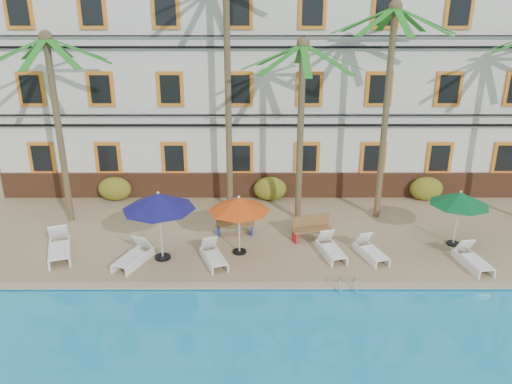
{
  "coord_description": "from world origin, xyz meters",
  "views": [
    {
      "loc": [
        -0.84,
        -14.69,
        8.69
      ],
      "look_at": [
        -0.81,
        3.0,
        2.0
      ],
      "focal_mm": 35.0,
      "sensor_mm": 36.0,
      "label": 1
    }
  ],
  "objects_px": {
    "palm_d": "(388,85)",
    "bench_left": "(235,222)",
    "umbrella_green": "(460,199)",
    "umbrella_red": "(239,205)",
    "palm_a": "(55,102)",
    "lounger_f": "(473,259)",
    "lounger_c": "(213,256)",
    "palm_c": "(301,105)",
    "umbrella_blue": "(159,202)",
    "lounger_e": "(371,250)",
    "lounger_b": "(134,256)",
    "bench_right": "(310,227)",
    "palm_b": "(227,62)",
    "lounger_a": "(59,247)",
    "lounger_d": "(331,248)",
    "pool_ladder": "(347,288)"
  },
  "relations": [
    {
      "from": "palm_d",
      "to": "pool_ladder",
      "type": "relative_size",
      "value": 11.55
    },
    {
      "from": "palm_d",
      "to": "lounger_b",
      "type": "bearing_deg",
      "value": -156.58
    },
    {
      "from": "umbrella_green",
      "to": "lounger_b",
      "type": "height_order",
      "value": "umbrella_green"
    },
    {
      "from": "palm_d",
      "to": "bench_left",
      "type": "relative_size",
      "value": 5.72
    },
    {
      "from": "umbrella_red",
      "to": "lounger_e",
      "type": "distance_m",
      "value": 4.95
    },
    {
      "from": "palm_a",
      "to": "lounger_f",
      "type": "relative_size",
      "value": 4.27
    },
    {
      "from": "lounger_a",
      "to": "umbrella_green",
      "type": "bearing_deg",
      "value": 3.37
    },
    {
      "from": "palm_d",
      "to": "lounger_e",
      "type": "distance_m",
      "value": 6.46
    },
    {
      "from": "palm_a",
      "to": "umbrella_green",
      "type": "xyz_separation_m",
      "value": [
        15.08,
        -2.28,
        -3.08
      ]
    },
    {
      "from": "bench_left",
      "to": "umbrella_blue",
      "type": "bearing_deg",
      "value": -140.25
    },
    {
      "from": "palm_a",
      "to": "lounger_a",
      "type": "xyz_separation_m",
      "value": [
        0.68,
        -3.13,
        -4.6
      ]
    },
    {
      "from": "umbrella_blue",
      "to": "umbrella_green",
      "type": "distance_m",
      "value": 10.75
    },
    {
      "from": "palm_c",
      "to": "lounger_a",
      "type": "distance_m",
      "value": 10.36
    },
    {
      "from": "palm_a",
      "to": "lounger_c",
      "type": "xyz_separation_m",
      "value": [
        6.21,
        -3.64,
        -4.66
      ]
    },
    {
      "from": "umbrella_red",
      "to": "lounger_c",
      "type": "height_order",
      "value": "umbrella_red"
    },
    {
      "from": "lounger_c",
      "to": "lounger_e",
      "type": "bearing_deg",
      "value": 3.92
    },
    {
      "from": "bench_right",
      "to": "lounger_c",
      "type": "bearing_deg",
      "value": -152.46
    },
    {
      "from": "palm_a",
      "to": "bench_left",
      "type": "xyz_separation_m",
      "value": [
        6.88,
        -1.28,
        -4.44
      ]
    },
    {
      "from": "palm_c",
      "to": "lounger_f",
      "type": "xyz_separation_m",
      "value": [
        5.67,
        -4.04,
        -4.51
      ]
    },
    {
      "from": "lounger_e",
      "to": "palm_c",
      "type": "bearing_deg",
      "value": 124.34
    },
    {
      "from": "lounger_b",
      "to": "bench_left",
      "type": "distance_m",
      "value": 4.19
    },
    {
      "from": "palm_a",
      "to": "umbrella_green",
      "type": "height_order",
      "value": "palm_a"
    },
    {
      "from": "palm_d",
      "to": "umbrella_blue",
      "type": "bearing_deg",
      "value": -156.2
    },
    {
      "from": "palm_a",
      "to": "pool_ladder",
      "type": "xyz_separation_m",
      "value": [
        10.58,
        -5.35,
        -4.91
      ]
    },
    {
      "from": "umbrella_red",
      "to": "bench_right",
      "type": "bearing_deg",
      "value": 23.09
    },
    {
      "from": "lounger_b",
      "to": "lounger_e",
      "type": "height_order",
      "value": "lounger_b"
    },
    {
      "from": "umbrella_green",
      "to": "lounger_d",
      "type": "distance_m",
      "value": 5.04
    },
    {
      "from": "palm_b",
      "to": "umbrella_red",
      "type": "bearing_deg",
      "value": -82.8
    },
    {
      "from": "lounger_b",
      "to": "lounger_f",
      "type": "height_order",
      "value": "lounger_b"
    },
    {
      "from": "palm_c",
      "to": "umbrella_red",
      "type": "height_order",
      "value": "palm_c"
    },
    {
      "from": "lounger_e",
      "to": "pool_ladder",
      "type": "height_order",
      "value": "lounger_e"
    },
    {
      "from": "umbrella_red",
      "to": "lounger_f",
      "type": "xyz_separation_m",
      "value": [
        8.02,
        -0.99,
        -1.62
      ]
    },
    {
      "from": "umbrella_blue",
      "to": "lounger_c",
      "type": "xyz_separation_m",
      "value": [
        1.82,
        -0.29,
        -1.9
      ]
    },
    {
      "from": "palm_c",
      "to": "bench_right",
      "type": "relative_size",
      "value": 4.65
    },
    {
      "from": "palm_b",
      "to": "lounger_a",
      "type": "xyz_separation_m",
      "value": [
        -5.88,
        -4.45,
        -5.94
      ]
    },
    {
      "from": "palm_d",
      "to": "lounger_c",
      "type": "distance_m",
      "value": 9.33
    },
    {
      "from": "umbrella_red",
      "to": "umbrella_green",
      "type": "height_order",
      "value": "umbrella_red"
    },
    {
      "from": "umbrella_blue",
      "to": "umbrella_green",
      "type": "xyz_separation_m",
      "value": [
        10.69,
        1.07,
        -0.33
      ]
    },
    {
      "from": "bench_right",
      "to": "pool_ladder",
      "type": "distance_m",
      "value": 3.69
    },
    {
      "from": "umbrella_blue",
      "to": "lounger_a",
      "type": "xyz_separation_m",
      "value": [
        -3.71,
        0.22,
        -1.85
      ]
    },
    {
      "from": "lounger_c",
      "to": "umbrella_green",
      "type": "bearing_deg",
      "value": 8.71
    },
    {
      "from": "umbrella_green",
      "to": "umbrella_red",
      "type": "bearing_deg",
      "value": -175.4
    },
    {
      "from": "umbrella_green",
      "to": "bench_left",
      "type": "distance_m",
      "value": 8.37
    },
    {
      "from": "lounger_b",
      "to": "bench_right",
      "type": "height_order",
      "value": "bench_right"
    },
    {
      "from": "umbrella_red",
      "to": "lounger_b",
      "type": "bearing_deg",
      "value": -168.11
    },
    {
      "from": "umbrella_blue",
      "to": "lounger_e",
      "type": "bearing_deg",
      "value": 0.73
    },
    {
      "from": "umbrella_green",
      "to": "lounger_a",
      "type": "bearing_deg",
      "value": -176.63
    },
    {
      "from": "palm_d",
      "to": "lounger_e",
      "type": "height_order",
      "value": "palm_d"
    },
    {
      "from": "lounger_a",
      "to": "bench_right",
      "type": "xyz_separation_m",
      "value": [
        9.09,
        1.34,
        0.16
      ]
    },
    {
      "from": "lounger_e",
      "to": "bench_left",
      "type": "xyz_separation_m",
      "value": [
        -4.88,
        1.98,
        0.22
      ]
    }
  ]
}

